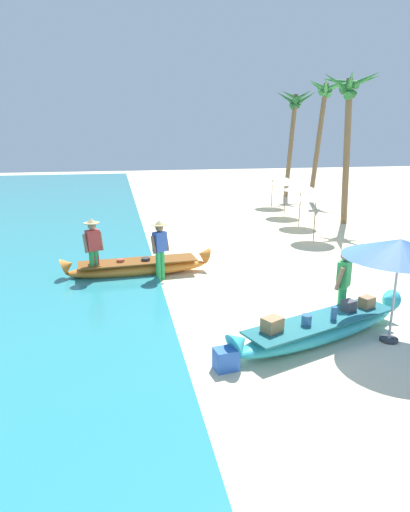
# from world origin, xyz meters

# --- Properties ---
(ground_plane) EXTENTS (80.00, 80.00, 0.00)m
(ground_plane) POSITION_xyz_m (0.00, 0.00, 0.00)
(ground_plane) COLOR beige
(boat_cyan_foreground) EXTENTS (4.35, 2.12, 0.75)m
(boat_cyan_foreground) POSITION_xyz_m (-0.14, -1.11, 0.26)
(boat_cyan_foreground) COLOR #33B2BC
(boat_cyan_foreground) RESTS_ON ground
(boat_orange_midground) EXTENTS (4.37, 1.13, 0.76)m
(boat_orange_midground) POSITION_xyz_m (-3.53, 3.79, 0.26)
(boat_orange_midground) COLOR orange
(boat_orange_midground) RESTS_ON ground
(person_vendor_hatted) EXTENTS (0.57, 0.46, 1.72)m
(person_vendor_hatted) POSITION_xyz_m (-2.92, 3.29, 0.99)
(person_vendor_hatted) COLOR green
(person_vendor_hatted) RESTS_ON ground
(person_tourist_customer) EXTENTS (0.53, 0.53, 1.62)m
(person_tourist_customer) POSITION_xyz_m (0.69, -0.35, 0.91)
(person_tourist_customer) COLOR green
(person_tourist_customer) RESTS_ON ground
(person_vendor_assistant) EXTENTS (0.58, 0.45, 1.78)m
(person_vendor_assistant) POSITION_xyz_m (-4.74, 3.60, 1.03)
(person_vendor_assistant) COLOR green
(person_vendor_assistant) RESTS_ON ground
(patio_umbrella_large) EXTENTS (2.14, 2.14, 2.11)m
(patio_umbrella_large) POSITION_xyz_m (1.19, -1.43, 1.92)
(patio_umbrella_large) COLOR #B7B7BC
(patio_umbrella_large) RESTS_ON ground
(parasol_row_0) EXTENTS (1.60, 1.60, 1.91)m
(parasol_row_0) POSITION_xyz_m (3.35, 6.80, 1.75)
(parasol_row_0) COLOR #8E6B47
(parasol_row_0) RESTS_ON ground
(parasol_row_1) EXTENTS (1.60, 1.60, 1.91)m
(parasol_row_1) POSITION_xyz_m (3.87, 9.44, 1.75)
(parasol_row_1) COLOR #8E6B47
(parasol_row_1) RESTS_ON ground
(parasol_row_2) EXTENTS (1.60, 1.60, 1.91)m
(parasol_row_2) POSITION_xyz_m (4.10, 11.82, 1.75)
(parasol_row_2) COLOR #8E6B47
(parasol_row_2) RESTS_ON ground
(parasol_row_3) EXTENTS (1.60, 1.60, 1.91)m
(parasol_row_3) POSITION_xyz_m (4.43, 14.59, 1.75)
(parasol_row_3) COLOR #8E6B47
(parasol_row_3) RESTS_ON ground
(palm_tree_tall_inland) EXTENTS (2.63, 2.68, 6.56)m
(palm_tree_tall_inland) POSITION_xyz_m (5.93, 9.65, 5.27)
(palm_tree_tall_inland) COLOR brown
(palm_tree_tall_inland) RESTS_ON ground
(palm_tree_leaning_seaward) EXTENTS (2.72, 2.55, 6.59)m
(palm_tree_leaning_seaward) POSITION_xyz_m (6.99, 18.20, 5.17)
(palm_tree_leaning_seaward) COLOR brown
(palm_tree_leaning_seaward) RESTS_ON ground
(palm_tree_mid_cluster) EXTENTS (2.66, 2.55, 7.05)m
(palm_tree_mid_cluster) POSITION_xyz_m (7.96, 16.14, 5.60)
(palm_tree_mid_cluster) COLOR brown
(palm_tree_mid_cluster) RESTS_ON ground
(cooler_box) EXTENTS (0.45, 0.37, 0.39)m
(cooler_box) POSITION_xyz_m (-2.29, -1.84, 0.20)
(cooler_box) COLOR blue
(cooler_box) RESTS_ON ground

